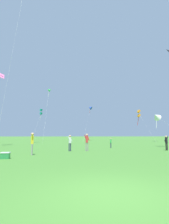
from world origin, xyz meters
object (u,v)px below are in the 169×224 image
object	(u,v)px
person_with_spool	(87,141)
person_foreground_watcher	(70,141)
person_near_tree	(32,142)
kite_orange_box	(139,114)
kite_teal_box	(41,112)
picnic_cooler	(5,155)
kite_green_small	(49,90)
person_child_small	(111,142)
kite_white_distant	(156,116)
kite_blue_delta	(90,108)
person_in_blue_jacket	(166,141)

from	to	relation	value
person_with_spool	person_foreground_watcher	xyz separation A→B (m)	(-1.69, 0.24, -0.08)
person_with_spool	person_near_tree	world-z (taller)	person_near_tree
kite_orange_box	person_foreground_watcher	xyz separation A→B (m)	(-17.99, -24.66, -5.99)
kite_teal_box	picnic_cooler	bearing A→B (deg)	-85.55
kite_green_small	person_child_small	bearing A→B (deg)	-64.75
kite_orange_box	picnic_cooler	distance (m)	38.02
picnic_cooler	person_with_spool	bearing A→B (deg)	39.25
kite_white_distant	person_child_small	xyz separation A→B (m)	(-16.90, -19.82, -5.51)
kite_green_small	person_near_tree	world-z (taller)	kite_green_small
kite_teal_box	picnic_cooler	size ratio (longest dim) A/B	14.66
kite_green_small	picnic_cooler	world-z (taller)	kite_green_small
kite_white_distant	person_with_spool	xyz separation A→B (m)	(-20.39, -23.87, -5.20)
kite_blue_delta	kite_teal_box	bearing A→B (deg)	176.41
kite_orange_box	kite_teal_box	size ratio (longest dim) A/B	0.95
kite_white_distant	kite_blue_delta	bearing A→B (deg)	157.78
kite_orange_box	kite_teal_box	xyz separation A→B (m)	(-25.28, 6.29, 0.96)
kite_blue_delta	person_with_spool	size ratio (longest dim) A/B	6.30
kite_orange_box	person_child_small	distance (m)	25.25
kite_orange_box	person_in_blue_jacket	size ratio (longest dim) A/B	5.45
kite_orange_box	person_in_blue_jacket	world-z (taller)	kite_orange_box
kite_orange_box	person_with_spool	size ratio (longest dim) A/B	4.85
picnic_cooler	kite_teal_box	bearing A→B (deg)	94.45
person_with_spool	person_near_tree	distance (m)	5.61
person_child_small	person_foreground_watcher	size ratio (longest dim) A/B	0.77
kite_teal_box	kite_white_distant	bearing A→B (deg)	-13.99
kite_white_distant	person_in_blue_jacket	size ratio (longest dim) A/B	7.68
person_foreground_watcher	person_near_tree	distance (m)	4.43
kite_white_distant	person_near_tree	world-z (taller)	kite_white_distant
kite_blue_delta	person_child_small	distance (m)	27.63
kite_green_small	person_child_small	world-z (taller)	kite_green_small
person_near_tree	person_foreground_watcher	bearing A→B (deg)	45.45
kite_teal_box	kite_green_small	bearing A→B (deg)	-67.28
kite_orange_box	person_near_tree	bearing A→B (deg)	-127.18
kite_white_distant	person_with_spool	distance (m)	31.82
person_in_blue_jacket	person_foreground_watcher	size ratio (longest dim) A/B	0.97
person_foreground_watcher	person_in_blue_jacket	bearing A→B (deg)	-1.29
person_in_blue_jacket	person_foreground_watcher	world-z (taller)	person_foreground_watcher
kite_green_small	person_in_blue_jacket	bearing A→B (deg)	-59.35
person_near_tree	person_with_spool	bearing A→B (deg)	31.28
person_with_spool	person_in_blue_jacket	distance (m)	8.42
kite_orange_box	person_child_small	world-z (taller)	kite_orange_box
kite_blue_delta	person_child_small	bearing A→B (deg)	-92.31
kite_green_small	person_near_tree	xyz separation A→B (m)	(1.60, -27.94, -11.48)
kite_green_small	person_foreground_watcher	bearing A→B (deg)	-79.24
person_foreground_watcher	person_near_tree	size ratio (longest dim) A/B	0.89
kite_teal_box	kite_green_small	distance (m)	8.14
kite_green_small	person_child_small	xyz separation A→B (m)	(9.89, -20.97, -11.82)
kite_green_small	person_near_tree	bearing A→B (deg)	-86.73
kite_green_small	person_with_spool	distance (m)	28.28
kite_orange_box	person_foreground_watcher	size ratio (longest dim) A/B	5.27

